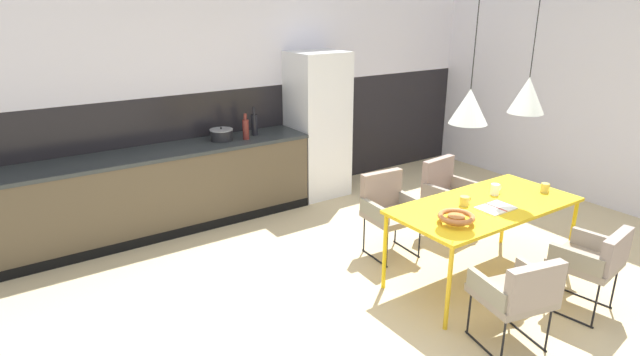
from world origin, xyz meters
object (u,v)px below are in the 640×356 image
(bottle_vinegar_dark, at_px, (246,129))
(armchair_near_window, at_px, (388,204))
(bottle_spice_small, at_px, (254,124))
(mug_glass_clear, at_px, (545,188))
(armchair_corner_seat, at_px, (520,291))
(fruit_bowl, at_px, (456,217))
(mug_tall_blue, at_px, (495,189))
(pendant_lamp_over_table_near, at_px, (469,106))
(dining_table, at_px, (485,209))
(cooking_pot, at_px, (222,135))
(mug_wide_latte, at_px, (465,201))
(pendant_lamp_over_table_far, at_px, (527,95))
(refrigerator_column, at_px, (318,125))
(armchair_far_side, at_px, (596,257))
(open_book, at_px, (496,208))
(armchair_by_stool, at_px, (446,188))

(bottle_vinegar_dark, bearing_deg, armchair_near_window, -68.24)
(bottle_spice_small, bearing_deg, mug_glass_clear, -61.53)
(armchair_corner_seat, height_order, fruit_bowl, fruit_bowl)
(fruit_bowl, height_order, mug_tall_blue, mug_tall_blue)
(bottle_spice_small, relative_size, bottle_vinegar_dark, 1.14)
(pendant_lamp_over_table_near, bearing_deg, mug_tall_blue, 10.24)
(armchair_near_window, xyz_separation_m, pendant_lamp_over_table_near, (-0.01, -0.90, 1.12))
(dining_table, xyz_separation_m, cooking_pot, (-1.26, 2.72, 0.27))
(mug_wide_latte, distance_m, mug_glass_clear, 0.89)
(pendant_lamp_over_table_far, bearing_deg, refrigerator_column, 96.42)
(armchair_far_side, distance_m, open_book, 0.84)
(armchair_near_window, height_order, fruit_bowl, fruit_bowl)
(armchair_far_side, xyz_separation_m, mug_glass_clear, (0.37, 0.73, 0.28))
(armchair_near_window, height_order, mug_tall_blue, mug_tall_blue)
(armchair_by_stool, distance_m, bottle_spice_small, 2.32)
(dining_table, bearing_deg, mug_wide_latte, 156.68)
(armchair_far_side, bearing_deg, bottle_vinegar_dark, 101.89)
(bottle_vinegar_dark, distance_m, pendant_lamp_over_table_far, 3.04)
(armchair_by_stool, bearing_deg, armchair_corner_seat, 50.87)
(armchair_by_stool, height_order, bottle_vinegar_dark, bottle_vinegar_dark)
(armchair_corner_seat, bearing_deg, bottle_vinegar_dark, 109.97)
(fruit_bowl, height_order, mug_glass_clear, mug_glass_clear)
(cooking_pot, xyz_separation_m, pendant_lamp_over_table_far, (1.61, -2.75, 0.69))
(refrigerator_column, xyz_separation_m, armchair_by_stool, (0.49, -1.77, -0.41))
(fruit_bowl, distance_m, pendant_lamp_over_table_far, 1.24)
(refrigerator_column, height_order, pendant_lamp_over_table_far, pendant_lamp_over_table_far)
(armchair_near_window, relative_size, cooking_pot, 3.12)
(refrigerator_column, xyz_separation_m, pendant_lamp_over_table_far, (0.31, -2.72, 0.75))
(open_book, xyz_separation_m, bottle_spice_small, (-0.83, 2.83, 0.29))
(armchair_by_stool, relative_size, armchair_far_side, 1.09)
(armchair_far_side, distance_m, mug_tall_blue, 0.99)
(armchair_near_window, bearing_deg, bottle_spice_small, -70.11)
(refrigerator_column, bearing_deg, fruit_bowl, -101.29)
(armchair_corner_seat, height_order, cooking_pot, cooking_pot)
(fruit_bowl, relative_size, mug_glass_clear, 2.58)
(fruit_bowl, distance_m, mug_glass_clear, 1.22)
(fruit_bowl, xyz_separation_m, mug_glass_clear, (1.22, 0.02, -0.01))
(armchair_near_window, bearing_deg, refrigerator_column, -97.42)
(armchair_by_stool, xyz_separation_m, armchair_far_side, (-0.20, -1.77, -0.01))
(armchair_corner_seat, xyz_separation_m, cooking_pot, (-0.68, 3.52, 0.49))
(armchair_near_window, bearing_deg, dining_table, 114.26)
(fruit_bowl, bearing_deg, mug_tall_blue, 16.95)
(armchair_by_stool, distance_m, mug_wide_latte, 1.13)
(open_book, bearing_deg, cooking_pot, 113.78)
(armchair_far_side, relative_size, bottle_vinegar_dark, 2.50)
(cooking_pot, relative_size, pendant_lamp_over_table_far, 0.20)
(mug_wide_latte, relative_size, mug_tall_blue, 1.00)
(mug_tall_blue, height_order, bottle_vinegar_dark, bottle_vinegar_dark)
(armchair_near_window, xyz_separation_m, bottle_spice_small, (-0.52, 1.82, 0.52))
(armchair_by_stool, xyz_separation_m, bottle_spice_small, (-1.37, 1.79, 0.53))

